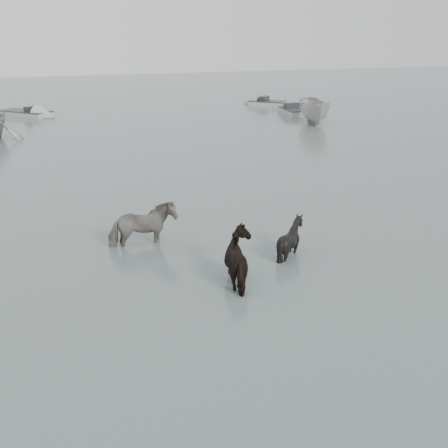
{
  "coord_description": "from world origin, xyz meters",
  "views": [
    {
      "loc": [
        -5.62,
        -11.76,
        5.9
      ],
      "look_at": [
        -0.75,
        1.53,
        1.0
      ],
      "focal_mm": 45.0,
      "sensor_mm": 36.0,
      "label": 1
    }
  ],
  "objects": [
    {
      "name": "ground",
      "position": [
        0.0,
        0.0,
        0.0
      ],
      "size": [
        140.0,
        140.0,
        0.0
      ],
      "primitive_type": "plane",
      "color": "#4C5A54",
      "rests_on": "ground"
    },
    {
      "name": "pony_black",
      "position": [
        1.1,
        1.23,
        0.69
      ],
      "size": [
        1.26,
        1.12,
        1.38
      ],
      "primitive_type": "imported",
      "rotation": [
        0.0,
        0.0,
        1.56
      ],
      "color": "black",
      "rests_on": "ground"
    },
    {
      "name": "skiff_star",
      "position": [
        14.22,
        31.06,
        0.38
      ],
      "size": [
        4.59,
        4.58,
        0.75
      ],
      "primitive_type": null,
      "rotation": [
        0.0,
        0.0,
        2.36
      ],
      "color": "#A8A8A3",
      "rests_on": "ground"
    },
    {
      "name": "pony_dark",
      "position": [
        -0.74,
        0.06,
        0.79
      ],
      "size": [
        1.67,
        1.84,
        1.58
      ],
      "primitive_type": "imported",
      "rotation": [
        0.0,
        0.0,
        1.81
      ],
      "color": "black",
      "rests_on": "ground"
    },
    {
      "name": "skiff_mid",
      "position": [
        -5.01,
        31.8,
        0.38
      ],
      "size": [
        4.91,
        5.18,
        0.75
      ],
      "primitive_type": null,
      "rotation": [
        0.0,
        0.0,
        -0.83
      ],
      "color": "#9EA09D",
      "rests_on": "ground"
    },
    {
      "name": "skiff_port",
      "position": [
        13.89,
        26.1,
        0.38
      ],
      "size": [
        2.17,
        4.67,
        0.75
      ],
      "primitive_type": null,
      "rotation": [
        0.0,
        0.0,
        1.44
      ],
      "color": "#A5A8A6",
      "rests_on": "ground"
    },
    {
      "name": "pony_pinto",
      "position": [
        -2.6,
        3.32,
        0.81
      ],
      "size": [
        1.95,
        0.94,
        1.62
      ],
      "primitive_type": "imported",
      "rotation": [
        0.0,
        0.0,
        1.61
      ],
      "color": "black",
      "rests_on": "ground"
    },
    {
      "name": "boat_small",
      "position": [
        13.05,
        21.62,
        0.9
      ],
      "size": [
        3.11,
        4.98,
        1.8
      ],
      "primitive_type": "imported",
      "rotation": [
        0.0,
        0.0,
        -0.31
      ],
      "color": "#AAAAA5",
      "rests_on": "ground"
    }
  ]
}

